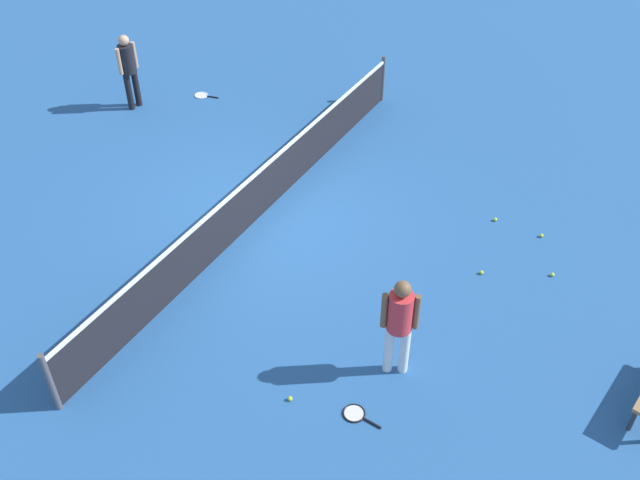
% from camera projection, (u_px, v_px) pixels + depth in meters
% --- Properties ---
extents(ground_plane, '(40.00, 40.00, 0.00)m').
position_uv_depth(ground_plane, '(262.00, 214.00, 13.07)').
color(ground_plane, '#265693').
extents(court_net, '(10.09, 0.09, 1.07)m').
position_uv_depth(court_net, '(260.00, 192.00, 12.75)').
color(court_net, '#4C4C51').
rests_on(court_net, ground_plane).
extents(player_near_side, '(0.45, 0.51, 1.70)m').
position_uv_depth(player_near_side, '(399.00, 320.00, 9.60)').
color(player_near_side, white).
rests_on(player_near_side, ground_plane).
extents(player_far_side, '(0.53, 0.38, 1.70)m').
position_uv_depth(player_far_side, '(128.00, 66.00, 15.52)').
color(player_far_side, black).
rests_on(player_far_side, ground_plane).
extents(tennis_racket_near_player, '(0.34, 0.59, 0.03)m').
position_uv_depth(tennis_racket_near_player, '(356.00, 414.00, 9.63)').
color(tennis_racket_near_player, black).
rests_on(tennis_racket_near_player, ground_plane).
extents(tennis_racket_far_player, '(0.38, 0.61, 0.03)m').
position_uv_depth(tennis_racket_far_player, '(202.00, 95.00, 16.54)').
color(tennis_racket_far_player, white).
rests_on(tennis_racket_far_player, ground_plane).
extents(tennis_ball_near_player, '(0.07, 0.07, 0.07)m').
position_uv_depth(tennis_ball_near_player, '(403.00, 307.00, 11.18)').
color(tennis_ball_near_player, '#C6E033').
rests_on(tennis_ball_near_player, ground_plane).
extents(tennis_ball_by_net, '(0.07, 0.07, 0.07)m').
position_uv_depth(tennis_ball_by_net, '(495.00, 219.00, 12.90)').
color(tennis_ball_by_net, '#C6E033').
rests_on(tennis_ball_by_net, ground_plane).
extents(tennis_ball_midcourt, '(0.07, 0.07, 0.07)m').
position_uv_depth(tennis_ball_midcourt, '(482.00, 272.00, 11.80)').
color(tennis_ball_midcourt, '#C6E033').
rests_on(tennis_ball_midcourt, ground_plane).
extents(tennis_ball_baseline, '(0.07, 0.07, 0.07)m').
position_uv_depth(tennis_ball_baseline, '(541.00, 236.00, 12.54)').
color(tennis_ball_baseline, '#C6E033').
rests_on(tennis_ball_baseline, ground_plane).
extents(tennis_ball_stray_left, '(0.07, 0.07, 0.07)m').
position_uv_depth(tennis_ball_stray_left, '(290.00, 399.00, 9.80)').
color(tennis_ball_stray_left, '#C6E033').
rests_on(tennis_ball_stray_left, ground_plane).
extents(tennis_ball_stray_right, '(0.07, 0.07, 0.07)m').
position_uv_depth(tennis_ball_stray_right, '(552.00, 275.00, 11.75)').
color(tennis_ball_stray_right, '#C6E033').
rests_on(tennis_ball_stray_right, ground_plane).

